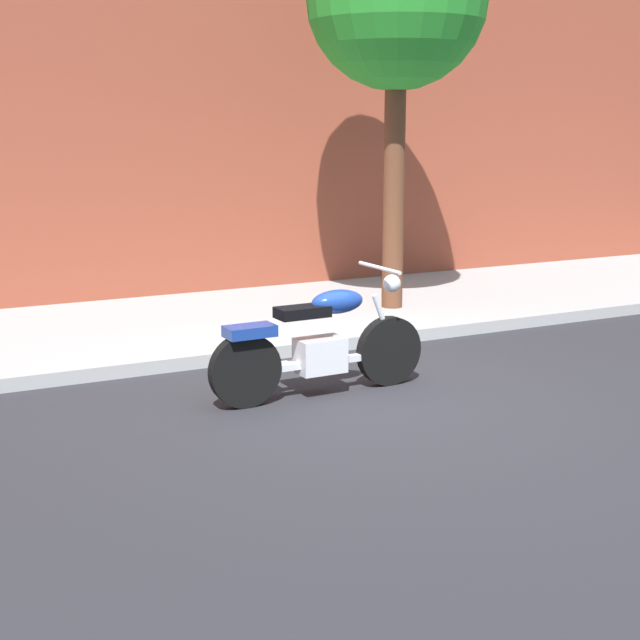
# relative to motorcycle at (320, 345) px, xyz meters

# --- Properties ---
(ground_plane) EXTENTS (60.00, 60.00, 0.00)m
(ground_plane) POSITION_rel_motorcycle_xyz_m (0.38, -0.36, -0.48)
(ground_plane) COLOR #28282D
(sidewalk) EXTENTS (19.13, 3.39, 0.14)m
(sidewalk) POSITION_rel_motorcycle_xyz_m (0.38, 3.06, -0.41)
(sidewalk) COLOR #A2A2A2
(sidewalk) RESTS_ON ground
(motorcycle) EXTENTS (2.16, 0.70, 1.16)m
(motorcycle) POSITION_rel_motorcycle_xyz_m (0.00, 0.00, 0.00)
(motorcycle) COLOR black
(motorcycle) RESTS_ON ground
(street_tree) EXTENTS (2.20, 2.20, 5.03)m
(street_tree) POSITION_rel_motorcycle_xyz_m (2.36, 2.65, 3.40)
(street_tree) COLOR brown
(street_tree) RESTS_ON ground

